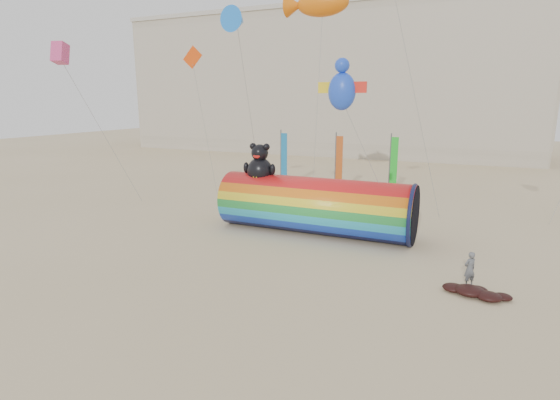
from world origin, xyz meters
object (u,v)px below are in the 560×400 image
at_px(windsock_assembly, 315,204).
at_px(fabric_bundle, 475,292).
at_px(kite_handler, 470,269).
at_px(hotel_building, 324,83).

xyz_separation_m(windsock_assembly, fabric_bundle, (8.84, -5.55, -1.57)).
bearing_deg(windsock_assembly, kite_handler, -28.32).
distance_m(kite_handler, fabric_bundle, 1.13).
bearing_deg(windsock_assembly, fabric_bundle, -32.11).
height_order(windsock_assembly, fabric_bundle, windsock_assembly).
bearing_deg(windsock_assembly, hotel_building, 107.99).
relative_size(hotel_building, kite_handler, 39.48).
height_order(hotel_building, windsock_assembly, hotel_building).
height_order(windsock_assembly, kite_handler, windsock_assembly).
relative_size(hotel_building, fabric_bundle, 23.06).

